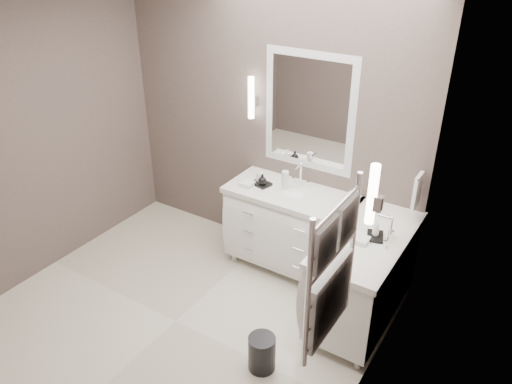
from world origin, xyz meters
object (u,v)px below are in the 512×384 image
Objects in this scene: vanity_back at (291,225)px; waste_bin at (262,353)px; towel_ladder at (330,277)px; vanity_right at (364,273)px.

waste_bin is (0.45, -1.25, -0.34)m from vanity_back.
vanity_right is at bearing 99.84° from towel_ladder.
waste_bin is (-0.43, -0.93, -0.34)m from vanity_right.
vanity_back is 0.93m from vanity_right.
vanity_back is 1.37m from waste_bin.
towel_ladder is (1.10, -1.63, 0.91)m from vanity_back.
vanity_back is 1.00× the size of vanity_right.
towel_ladder reaches higher than vanity_right.
waste_bin is at bearing -70.27° from vanity_back.
towel_ladder reaches higher than vanity_back.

